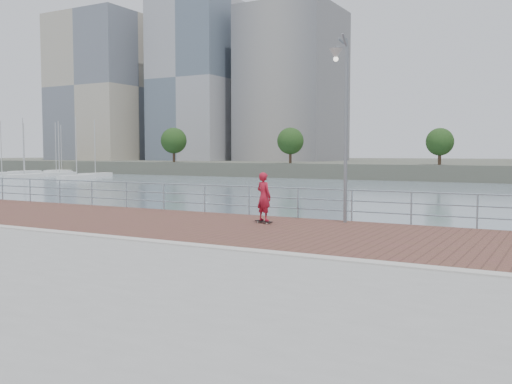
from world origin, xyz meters
The scene contains 10 objects.
water centered at (0.00, 0.00, -2.00)m, with size 400.00×400.00×0.00m, color slate.
seawall centered at (0.00, -5.00, -1.00)m, with size 40.00×24.00×2.00m, color gray.
brick_lane centered at (0.00, 3.60, 0.01)m, with size 40.00×6.80×0.02m, color brown.
curb centered at (0.00, 0.00, 0.03)m, with size 40.00×0.40×0.06m, color #B7B5AD.
guardrail centered at (0.00, 7.00, 0.69)m, with size 39.06×0.06×1.13m.
street_lamp centered at (0.96, 6.06, 4.27)m, with size 0.44×1.27×6.00m.
skateboard centered at (-1.33, 4.93, 0.08)m, with size 0.72×0.40×0.08m.
skateboarder centered at (-1.33, 4.93, 0.92)m, with size 0.59×0.39×1.63m, color #A9162B.
shoreline_trees centered at (-7.55, 77.00, 4.50)m, with size 109.99×5.00×6.67m.
marina centered at (-80.59, 62.90, -1.53)m, with size 31.65×27.58×10.25m.
Camera 1 is at (7.69, -11.81, 2.41)m, focal length 40.00 mm.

